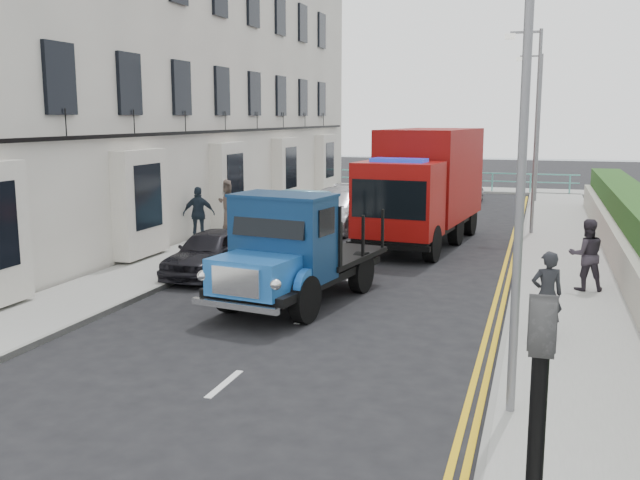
% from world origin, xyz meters
% --- Properties ---
extents(ground, '(120.00, 120.00, 0.00)m').
position_xyz_m(ground, '(0.00, 0.00, 0.00)').
color(ground, black).
rests_on(ground, ground).
extents(pavement_west, '(2.40, 38.00, 0.12)m').
position_xyz_m(pavement_west, '(-5.20, 9.00, 0.06)').
color(pavement_west, gray).
rests_on(pavement_west, ground).
extents(pavement_east, '(2.60, 38.00, 0.12)m').
position_xyz_m(pavement_east, '(5.30, 9.00, 0.06)').
color(pavement_east, gray).
rests_on(pavement_east, ground).
extents(promenade, '(30.00, 2.50, 0.12)m').
position_xyz_m(promenade, '(0.00, 29.00, 0.06)').
color(promenade, gray).
rests_on(promenade, ground).
extents(sea_plane, '(120.00, 120.00, 0.00)m').
position_xyz_m(sea_plane, '(0.00, 60.00, 0.00)').
color(sea_plane, '#4C5E67').
rests_on(sea_plane, ground).
extents(terrace_west, '(6.31, 30.20, 14.25)m').
position_xyz_m(terrace_west, '(-9.47, 13.00, 7.17)').
color(terrace_west, silver).
rests_on(terrace_west, ground).
extents(seafront_railing, '(13.00, 0.08, 1.11)m').
position_xyz_m(seafront_railing, '(0.00, 28.20, 0.58)').
color(seafront_railing, '#59B2A5').
rests_on(seafront_railing, ground).
extents(lamp_near, '(1.23, 0.18, 7.00)m').
position_xyz_m(lamp_near, '(4.18, -2.00, 4.00)').
color(lamp_near, slate).
rests_on(lamp_near, ground).
extents(lamp_mid, '(1.23, 0.18, 7.00)m').
position_xyz_m(lamp_mid, '(4.18, 14.00, 4.00)').
color(lamp_mid, slate).
rests_on(lamp_mid, ground).
extents(lamp_far, '(1.23, 0.18, 7.00)m').
position_xyz_m(lamp_far, '(4.18, 24.00, 4.00)').
color(lamp_far, slate).
rests_on(lamp_far, ground).
extents(traffic_signal, '(0.16, 0.20, 3.10)m').
position_xyz_m(traffic_signal, '(4.60, -7.50, 2.07)').
color(traffic_signal, black).
rests_on(traffic_signal, ground).
extents(bedford_lorry, '(2.83, 5.42, 2.46)m').
position_xyz_m(bedford_lorry, '(-0.60, 2.56, 1.13)').
color(bedford_lorry, black).
rests_on(bedford_lorry, ground).
extents(red_lorry, '(3.14, 7.29, 3.71)m').
position_xyz_m(red_lorry, '(0.95, 11.34, 1.98)').
color(red_lorry, black).
rests_on(red_lorry, ground).
extents(parked_car_front, '(1.53, 3.63, 1.22)m').
position_xyz_m(parked_car_front, '(-3.60, 5.00, 0.61)').
color(parked_car_front, black).
rests_on(parked_car_front, ground).
extents(parked_car_mid, '(2.14, 4.73, 1.50)m').
position_xyz_m(parked_car_mid, '(-3.60, 12.00, 0.75)').
color(parked_car_mid, '#569CBA').
rests_on(parked_car_mid, ground).
extents(parked_car_rear, '(2.43, 5.33, 1.51)m').
position_xyz_m(parked_car_rear, '(-2.60, 13.32, 0.76)').
color(parked_car_rear, silver).
rests_on(parked_car_rear, ground).
extents(seafront_car_left, '(2.81, 4.86, 1.28)m').
position_xyz_m(seafront_car_left, '(-3.50, 27.00, 0.64)').
color(seafront_car_left, black).
rests_on(seafront_car_left, ground).
extents(seafront_car_right, '(3.14, 4.33, 1.37)m').
position_xyz_m(seafront_car_right, '(0.50, 25.38, 0.68)').
color(seafront_car_right, silver).
rests_on(seafront_car_right, ground).
extents(pedestrian_east_near, '(0.67, 0.54, 1.60)m').
position_xyz_m(pedestrian_east_near, '(4.75, 1.61, 0.92)').
color(pedestrian_east_near, black).
rests_on(pedestrian_east_near, pavement_east).
extents(pedestrian_east_far, '(0.93, 0.79, 1.67)m').
position_xyz_m(pedestrian_east_far, '(5.64, 5.66, 0.96)').
color(pedestrian_east_far, '#2F2831').
rests_on(pedestrian_east_far, pavement_east).
extents(pedestrian_west_near, '(1.11, 0.73, 1.76)m').
position_xyz_m(pedestrian_west_near, '(-6.00, 9.06, 1.00)').
color(pedestrian_west_near, '#1B2531').
rests_on(pedestrian_west_near, pavement_west).
extents(pedestrian_west_far, '(1.00, 0.78, 1.83)m').
position_xyz_m(pedestrian_west_far, '(-6.00, 11.15, 1.03)').
color(pedestrian_west_far, '#453932').
rests_on(pedestrian_west_far, pavement_west).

